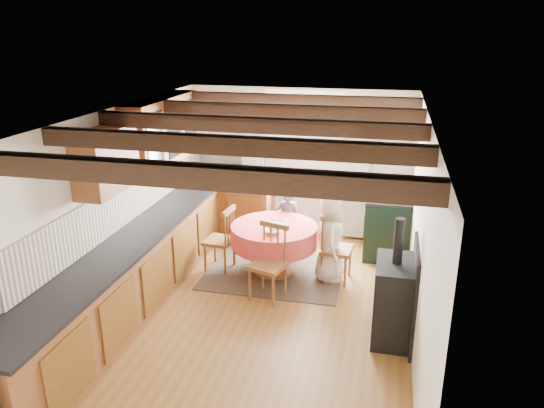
% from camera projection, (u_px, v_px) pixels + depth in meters
% --- Properties ---
extents(floor, '(3.60, 5.50, 0.00)m').
position_uv_depth(floor, '(257.00, 315.00, 6.27)').
color(floor, brown).
rests_on(floor, ground).
extents(ceiling, '(3.60, 5.50, 0.00)m').
position_uv_depth(ceiling, '(255.00, 116.00, 5.48)').
color(ceiling, white).
rests_on(ceiling, ground).
extents(wall_back, '(3.60, 0.00, 2.40)m').
position_uv_depth(wall_back, '(299.00, 163.00, 8.41)').
color(wall_back, silver).
rests_on(wall_back, ground).
extents(wall_front, '(3.60, 0.00, 2.40)m').
position_uv_depth(wall_front, '(148.00, 372.00, 3.34)').
color(wall_front, silver).
rests_on(wall_front, ground).
extents(wall_left, '(0.00, 5.50, 2.40)m').
position_uv_depth(wall_left, '(112.00, 210.00, 6.26)').
color(wall_left, silver).
rests_on(wall_left, ground).
extents(wall_right, '(0.00, 5.50, 2.40)m').
position_uv_depth(wall_right, '(420.00, 236.00, 5.49)').
color(wall_right, silver).
rests_on(wall_right, ground).
extents(beam_a, '(3.60, 0.16, 0.16)m').
position_uv_depth(beam_a, '(183.00, 175.00, 3.67)').
color(beam_a, '#342214').
rests_on(beam_a, ceiling).
extents(beam_b, '(3.60, 0.16, 0.16)m').
position_uv_depth(beam_b, '(226.00, 145.00, 4.59)').
color(beam_b, '#342214').
rests_on(beam_b, ceiling).
extents(beam_c, '(3.60, 0.16, 0.16)m').
position_uv_depth(beam_c, '(255.00, 125.00, 5.51)').
color(beam_c, '#342214').
rests_on(beam_c, ceiling).
extents(beam_d, '(3.60, 0.16, 0.16)m').
position_uv_depth(beam_d, '(276.00, 111.00, 6.43)').
color(beam_d, '#342214').
rests_on(beam_d, ceiling).
extents(beam_e, '(3.60, 0.16, 0.16)m').
position_uv_depth(beam_e, '(291.00, 100.00, 7.35)').
color(beam_e, '#342214').
rests_on(beam_e, ceiling).
extents(splash_left, '(0.02, 4.50, 0.55)m').
position_uv_depth(splash_left, '(126.00, 202.00, 6.53)').
color(splash_left, beige).
rests_on(splash_left, wall_left).
extents(splash_back, '(1.40, 0.02, 0.55)m').
position_uv_depth(splash_back, '(240.00, 160.00, 8.60)').
color(splash_back, beige).
rests_on(splash_back, wall_back).
extents(base_cabinet_left, '(0.60, 5.30, 0.88)m').
position_uv_depth(base_cabinet_left, '(140.00, 269.00, 6.44)').
color(base_cabinet_left, brown).
rests_on(base_cabinet_left, floor).
extents(base_cabinet_back, '(1.30, 0.60, 0.88)m').
position_uv_depth(base_cabinet_back, '(233.00, 208.00, 8.60)').
color(base_cabinet_back, brown).
rests_on(base_cabinet_back, floor).
extents(worktop_left, '(0.64, 5.30, 0.04)m').
position_uv_depth(worktop_left, '(138.00, 235.00, 6.29)').
color(worktop_left, black).
rests_on(worktop_left, base_cabinet_left).
extents(worktop_back, '(1.30, 0.64, 0.04)m').
position_uv_depth(worktop_back, '(232.00, 182.00, 8.43)').
color(worktop_back, black).
rests_on(worktop_back, base_cabinet_back).
extents(wall_cabinet_glass, '(0.34, 1.80, 0.90)m').
position_uv_depth(wall_cabinet_glass, '(163.00, 131.00, 7.08)').
color(wall_cabinet_glass, brown).
rests_on(wall_cabinet_glass, wall_left).
extents(wall_cabinet_solid, '(0.34, 0.90, 0.70)m').
position_uv_depth(wall_cabinet_solid, '(106.00, 161.00, 5.72)').
color(wall_cabinet_solid, brown).
rests_on(wall_cabinet_solid, wall_left).
extents(window_frame, '(1.34, 0.03, 1.54)m').
position_uv_depth(window_frame, '(306.00, 139.00, 8.24)').
color(window_frame, white).
rests_on(window_frame, wall_back).
extents(window_pane, '(1.20, 0.01, 1.40)m').
position_uv_depth(window_pane, '(306.00, 139.00, 8.24)').
color(window_pane, white).
rests_on(window_pane, wall_back).
extents(curtain_left, '(0.35, 0.10, 2.10)m').
position_uv_depth(curtain_left, '(253.00, 168.00, 8.51)').
color(curtain_left, silver).
rests_on(curtain_left, wall_back).
extents(curtain_right, '(0.35, 0.10, 2.10)m').
position_uv_depth(curtain_right, '(357.00, 174.00, 8.14)').
color(curtain_right, silver).
rests_on(curtain_right, wall_back).
extents(curtain_rod, '(2.00, 0.03, 0.03)m').
position_uv_depth(curtain_rod, '(305.00, 102.00, 7.97)').
color(curtain_rod, black).
rests_on(curtain_rod, wall_back).
extents(wall_picture, '(0.04, 0.50, 0.60)m').
position_uv_depth(wall_picture, '(415.00, 144.00, 7.45)').
color(wall_picture, gold).
rests_on(wall_picture, wall_right).
extents(wall_plate, '(0.30, 0.02, 0.30)m').
position_uv_depth(wall_plate, '(366.00, 136.00, 7.99)').
color(wall_plate, silver).
rests_on(wall_plate, wall_back).
extents(rug, '(1.90, 1.47, 0.01)m').
position_uv_depth(rug, '(274.00, 273.00, 7.32)').
color(rug, '#31261B').
rests_on(rug, floor).
extents(dining_table, '(1.19, 1.19, 0.72)m').
position_uv_depth(dining_table, '(274.00, 250.00, 7.21)').
color(dining_table, '#E2474D').
rests_on(dining_table, floor).
extents(chair_near, '(0.53, 0.54, 0.99)m').
position_uv_depth(chair_near, '(268.00, 263.00, 6.50)').
color(chair_near, brown).
rests_on(chair_near, floor).
extents(chair_left, '(0.46, 0.44, 0.94)m').
position_uv_depth(chair_left, '(219.00, 238.00, 7.31)').
color(chair_left, brown).
rests_on(chair_left, floor).
extents(chair_right, '(0.48, 0.46, 0.98)m').
position_uv_depth(chair_right, '(337.00, 247.00, 6.98)').
color(chair_right, brown).
rests_on(chair_right, floor).
extents(aga_range, '(0.67, 1.03, 0.95)m').
position_uv_depth(aga_range, '(388.00, 223.00, 7.87)').
color(aga_range, black).
rests_on(aga_range, floor).
extents(cast_iron_stove, '(0.43, 0.71, 1.42)m').
position_uv_depth(cast_iron_stove, '(395.00, 280.00, 5.60)').
color(cast_iron_stove, black).
rests_on(cast_iron_stove, floor).
extents(child_far, '(0.40, 0.29, 1.04)m').
position_uv_depth(child_far, '(288.00, 221.00, 7.81)').
color(child_far, '#535863').
rests_on(child_far, floor).
extents(child_right, '(0.48, 0.65, 1.21)m').
position_uv_depth(child_right, '(330.00, 238.00, 6.96)').
color(child_right, beige).
rests_on(child_right, floor).
extents(bowl_a, '(0.28, 0.28, 0.05)m').
position_uv_depth(bowl_a, '(273.00, 231.00, 6.83)').
color(bowl_a, silver).
rests_on(bowl_a, dining_table).
extents(bowl_b, '(0.26, 0.26, 0.06)m').
position_uv_depth(bowl_b, '(277.00, 223.00, 7.10)').
color(bowl_b, silver).
rests_on(bowl_b, dining_table).
extents(cup, '(0.13, 0.13, 0.09)m').
position_uv_depth(cup, '(273.00, 223.00, 7.07)').
color(cup, silver).
rests_on(cup, dining_table).
extents(canister_tall, '(0.14, 0.14, 0.25)m').
position_uv_depth(canister_tall, '(216.00, 172.00, 8.45)').
color(canister_tall, '#262628').
rests_on(canister_tall, worktop_back).
extents(canister_wide, '(0.18, 0.18, 0.20)m').
position_uv_depth(canister_wide, '(228.00, 174.00, 8.41)').
color(canister_wide, '#262628').
rests_on(canister_wide, worktop_back).
extents(canister_slim, '(0.09, 0.09, 0.25)m').
position_uv_depth(canister_slim, '(244.00, 176.00, 8.23)').
color(canister_slim, '#262628').
rests_on(canister_slim, worktop_back).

